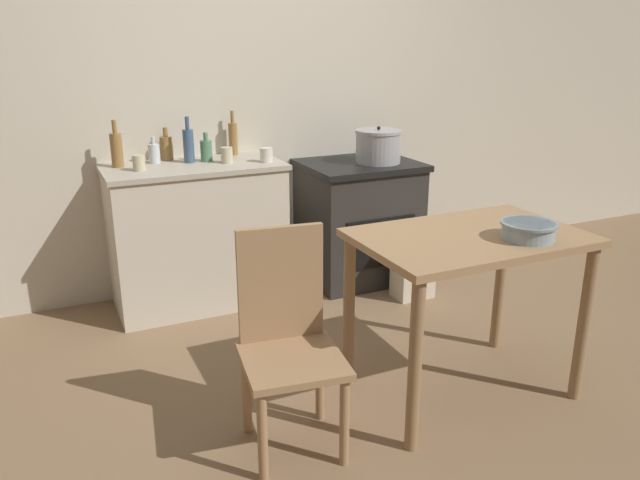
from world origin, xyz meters
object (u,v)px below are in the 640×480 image
(bottle_mid_left, at_px, (206,150))
(bottle_center_right, at_px, (189,145))
(stock_pot, at_px, (378,146))
(bottle_center_left, at_px, (166,148))
(bottle_center, at_px, (154,153))
(bottle_left, at_px, (233,138))
(cup_right, at_px, (227,155))
(work_table, at_px, (468,262))
(cup_mid_right, at_px, (139,163))
(mixing_bowl_large, at_px, (529,230))
(chair, at_px, (288,337))
(flour_sack, at_px, (413,267))
(stove, at_px, (358,221))
(cup_far_right, at_px, (266,155))
(bottle_far_left, at_px, (117,149))

(bottle_mid_left, relative_size, bottle_center_right, 0.64)
(stock_pot, relative_size, bottle_center_left, 1.53)
(bottle_mid_left, relative_size, bottle_center, 1.10)
(bottle_center_left, bearing_deg, bottle_left, 1.00)
(stock_pot, distance_m, cup_right, 1.03)
(work_table, relative_size, cup_mid_right, 11.32)
(bottle_center_left, bearing_deg, stock_pot, -12.67)
(mixing_bowl_large, bearing_deg, chair, 170.83)
(bottle_left, bearing_deg, flour_sack, -36.55)
(chair, distance_m, bottle_center, 1.78)
(stove, distance_m, work_table, 1.58)
(stock_pot, xyz_separation_m, bottle_mid_left, (-1.13, 0.16, 0.03))
(mixing_bowl_large, height_order, bottle_center, bottle_center)
(cup_far_right, bearing_deg, bottle_far_left, 164.83)
(mixing_bowl_large, xyz_separation_m, cup_far_right, (-0.61, 1.61, 0.10))
(cup_mid_right, relative_size, cup_right, 0.93)
(flour_sack, bearing_deg, chair, -141.15)
(cup_mid_right, bearing_deg, bottle_center, 56.40)
(bottle_center_left, height_order, cup_far_right, bottle_center_left)
(work_table, distance_m, flour_sack, 1.24)
(flour_sack, height_order, cup_far_right, cup_far_right)
(stove, bearing_deg, bottle_center_left, 169.27)
(bottle_far_left, xyz_separation_m, bottle_left, (0.74, 0.10, 0.00))
(mixing_bowl_large, distance_m, cup_right, 1.89)
(bottle_mid_left, distance_m, cup_mid_right, 0.44)
(stock_pot, bearing_deg, mixing_bowl_large, -96.56)
(bottle_mid_left, distance_m, cup_far_right, 0.37)
(flour_sack, relative_size, bottle_mid_left, 2.29)
(bottle_center, distance_m, cup_far_right, 0.68)
(work_table, xyz_separation_m, bottle_far_left, (-1.28, 1.68, 0.34))
(mixing_bowl_large, xyz_separation_m, bottle_mid_left, (-0.94, 1.80, 0.13))
(chair, relative_size, flour_sack, 2.24)
(stock_pot, xyz_separation_m, cup_right, (-1.03, 0.06, 0.01))
(stove, xyz_separation_m, bottle_far_left, (-1.55, 0.15, 0.59))
(bottle_left, bearing_deg, work_table, -73.12)
(bottle_center_left, height_order, cup_right, bottle_center_left)
(bottle_far_left, xyz_separation_m, bottle_center, (0.22, 0.03, -0.04))
(bottle_center, distance_m, bottle_center_right, 0.21)
(bottle_center, xyz_separation_m, cup_mid_right, (-0.12, -0.19, -0.02))
(work_table, bearing_deg, stock_pot, 75.91)
(stock_pot, height_order, bottle_mid_left, bottle_mid_left)
(bottle_left, bearing_deg, chair, -101.13)
(bottle_mid_left, bearing_deg, bottle_center, 166.21)
(bottle_center, relative_size, cup_far_right, 1.84)
(chair, xyz_separation_m, bottle_center_left, (-0.09, 1.76, 0.51))
(bottle_left, bearing_deg, bottle_center_right, -156.89)
(bottle_mid_left, xyz_separation_m, bottle_center_right, (-0.11, 0.01, 0.04))
(mixing_bowl_large, relative_size, cup_far_right, 2.79)
(work_table, distance_m, chair, 0.91)
(cup_far_right, bearing_deg, mixing_bowl_large, -69.17)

